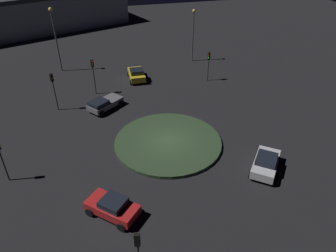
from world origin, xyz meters
The scene contains 14 objects.
ground_plane centered at (0.00, 0.00, 0.00)m, with size 114.77×114.77×0.00m, color black.
roundabout_island centered at (0.00, 0.00, 0.16)m, with size 10.17×10.17×0.31m, color #2D4228.
car_grey centered at (5.21, -8.14, 0.72)m, with size 4.28×3.90×1.34m.
car_red centered at (6.09, 7.42, 0.78)m, with size 4.02×3.93×1.52m.
car_silver centered at (-6.95, 5.88, 0.77)m, with size 3.92×4.21×1.48m.
car_yellow centered at (0.31, -14.91, 0.80)m, with size 2.18×3.86×1.59m.
traffic_light_southeast centered at (10.22, -9.33, 3.10)m, with size 0.39×0.38×4.37m.
traffic_light_east centered at (13.90, 1.56, 2.81)m, with size 0.37×0.32×3.94m.
traffic_light_southeast_near centered at (5.83, -12.21, 3.10)m, with size 0.37×0.39×4.37m.
traffic_light_north centered at (5.15, 12.99, 3.08)m, with size 0.36×0.39×4.34m.
traffic_light_southwest centered at (-8.67, -12.28, 2.76)m, with size 0.37×0.39×3.87m.
streetlamp_southeast centered at (9.95, -20.62, 5.54)m, with size 0.52×0.52×8.60m.
streetlamp_southwest centered at (-8.92, -19.45, 4.69)m, with size 0.47×0.47×7.49m.
store_building centered at (17.79, -42.73, 3.38)m, with size 41.81×26.80×6.76m.
Camera 1 is at (6.40, 23.90, 18.10)m, focal length 34.27 mm.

